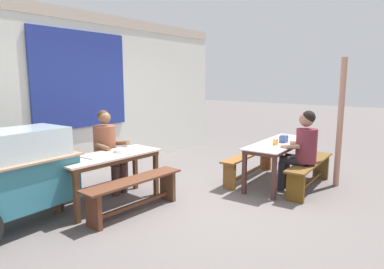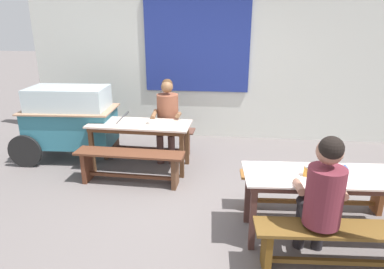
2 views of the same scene
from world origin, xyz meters
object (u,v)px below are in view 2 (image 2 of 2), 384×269
at_px(dining_table_near, 333,182).
at_px(bench_near_front, 349,242).
at_px(person_near_front, 322,194).
at_px(soup_bowl, 152,122).
at_px(bench_far_back, 150,138).
at_px(bench_far_front, 130,162).
at_px(bench_near_back, 314,186).
at_px(dining_table_far, 140,128).
at_px(condiment_jar, 308,171).
at_px(person_center_facing, 167,114).
at_px(tissue_box, 339,172).
at_px(food_cart, 70,118).

height_order(dining_table_near, bench_near_front, dining_table_near).
xyz_separation_m(person_near_front, soup_bowl, (-1.98, 1.97, -0.01)).
xyz_separation_m(bench_far_back, bench_far_front, (-0.03, -1.07, 0.01)).
bearing_deg(bench_far_front, bench_near_back, -10.17).
distance_m(dining_table_far, soup_bowl, 0.21).
xyz_separation_m(person_near_front, condiment_jar, (-0.04, 0.43, 0.02)).
distance_m(dining_table_far, bench_near_front, 3.18).
relative_size(dining_table_far, bench_far_back, 1.02).
distance_m(bench_far_front, person_center_facing, 1.14).
bearing_deg(dining_table_near, tissue_box, -75.56).
bearing_deg(person_center_facing, bench_near_back, -35.11).
bearing_deg(dining_table_near, dining_table_far, 148.08).
bearing_deg(dining_table_near, soup_bowl, 146.01).
height_order(bench_near_front, food_cart, food_cart).
distance_m(bench_far_back, soup_bowl, 0.71).
xyz_separation_m(bench_far_back, person_center_facing, (0.32, -0.07, 0.43)).
relative_size(bench_near_back, bench_near_front, 1.04).
height_order(dining_table_near, tissue_box, tissue_box).
bearing_deg(condiment_jar, tissue_box, -3.33).
bearing_deg(food_cart, tissue_box, -26.42).
relative_size(dining_table_far, bench_far_front, 1.01).
height_order(dining_table_far, bench_far_front, dining_table_far).
distance_m(bench_near_front, condiment_jar, 0.73).
bearing_deg(tissue_box, condiment_jar, 176.67).
xyz_separation_m(person_center_facing, condiment_jar, (1.79, -2.01, 0.04)).
bearing_deg(dining_table_near, person_near_front, -116.21).
height_order(dining_table_far, tissue_box, tissue_box).
xyz_separation_m(dining_table_far, soup_bowl, (0.18, -0.00, 0.11)).
height_order(bench_near_back, tissue_box, tissue_box).
distance_m(person_near_front, condiment_jar, 0.43).
xyz_separation_m(food_cart, tissue_box, (3.63, -1.80, 0.09)).
relative_size(dining_table_far, dining_table_near, 0.84).
bearing_deg(condiment_jar, bench_far_front, 154.61).
bearing_deg(person_center_facing, dining_table_near, -43.52).
bearing_deg(bench_near_front, condiment_jar, 122.84).
distance_m(food_cart, tissue_box, 4.06).
bearing_deg(person_center_facing, dining_table_far, -125.31).
distance_m(food_cart, person_center_facing, 1.57).
bearing_deg(food_cart, person_center_facing, 8.37).
relative_size(bench_near_front, condiment_jar, 15.45).
relative_size(bench_near_back, soup_bowl, 11.80).
distance_m(bench_far_front, tissue_box, 2.68).
height_order(bench_far_front, condiment_jar, condiment_jar).
relative_size(bench_far_back, bench_far_front, 0.99).
xyz_separation_m(bench_far_back, food_cart, (-1.23, -0.29, 0.38)).
distance_m(dining_table_far, bench_far_front, 0.62).
bearing_deg(bench_near_front, food_cart, 148.15).
distance_m(dining_table_far, dining_table_near, 2.82).
height_order(bench_near_back, condiment_jar, condiment_jar).
bearing_deg(condiment_jar, bench_near_front, -57.16).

